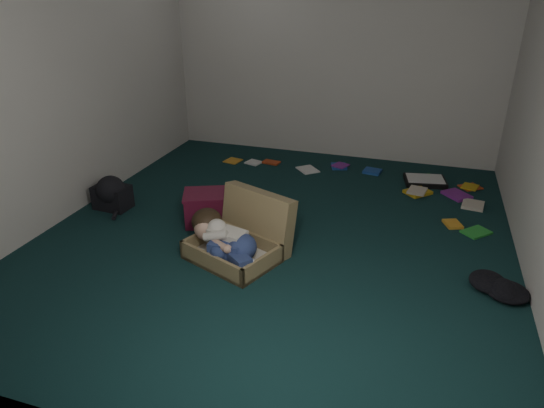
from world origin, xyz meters
The scene contains 11 objects.
floor centered at (0.00, 0.00, 0.00)m, with size 4.50×4.50×0.00m, color #0F2A2B.
wall_back centered at (0.00, 2.25, 1.30)m, with size 4.50×4.50×0.00m, color silver.
wall_front centered at (0.00, -2.25, 1.30)m, with size 4.50×4.50×0.00m, color silver.
wall_left centered at (-2.00, 0.00, 1.30)m, with size 4.50×4.50×0.00m, color silver.
suitcase centered at (-0.16, -0.43, 0.15)m, with size 0.88×0.87×0.50m.
person centered at (-0.27, -0.57, 0.19)m, with size 0.67×0.55×0.31m.
maroon_bin centered at (-0.67, 0.00, 0.15)m, with size 0.53×0.48×0.30m.
backpack centered at (-1.70, 0.00, 0.13)m, with size 0.42×0.34×0.25m, color black, non-canonical shape.
clothing_pile centered at (1.70, -0.33, 0.07)m, with size 0.45×0.37×0.14m, color black, non-canonical shape.
paper_tray centered at (1.22, 1.61, 0.03)m, with size 0.49×0.40×0.06m.
book_scatter centered at (0.72, 1.43, 0.01)m, with size 3.01×1.53×0.02m.
Camera 1 is at (1.12, -3.66, 2.07)m, focal length 32.00 mm.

